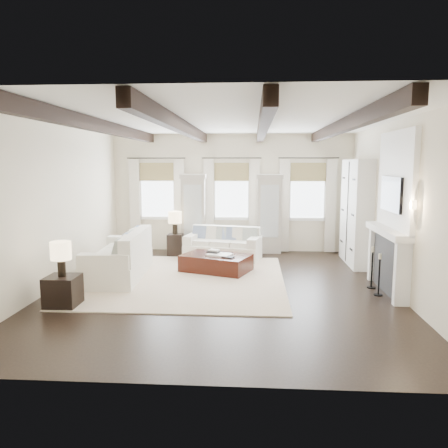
# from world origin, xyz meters

# --- Properties ---
(ground) EXTENTS (7.50, 7.50, 0.00)m
(ground) POSITION_xyz_m (0.00, 0.00, 0.00)
(ground) COLOR black
(ground) RESTS_ON ground
(room_shell) EXTENTS (6.54, 7.54, 3.22)m
(room_shell) POSITION_xyz_m (0.75, 0.90, 1.89)
(room_shell) COLOR #EEE2C5
(room_shell) RESTS_ON ground
(area_rug) EXTENTS (4.11, 4.28, 0.02)m
(area_rug) POSITION_xyz_m (-0.83, 0.59, 0.01)
(area_rug) COLOR beige
(area_rug) RESTS_ON ground
(sofa_back) EXTENTS (2.01, 1.22, 0.80)m
(sofa_back) POSITION_xyz_m (-0.16, 2.71, 0.33)
(sofa_back) COLOR white
(sofa_back) RESTS_ON ground
(sofa_left) EXTENTS (1.15, 2.34, 0.98)m
(sofa_left) POSITION_xyz_m (-2.18, 0.68, 0.40)
(sofa_left) COLOR white
(sofa_left) RESTS_ON ground
(ottoman) EXTENTS (1.68, 1.37, 0.38)m
(ottoman) POSITION_xyz_m (-0.23, 1.32, 0.19)
(ottoman) COLOR black
(ottoman) RESTS_ON ground
(tray) EXTENTS (0.60, 0.53, 0.04)m
(tray) POSITION_xyz_m (-0.15, 1.25, 0.40)
(tray) COLOR white
(tray) RESTS_ON ottoman
(book_lower) EXTENTS (0.31, 0.28, 0.04)m
(book_lower) POSITION_xyz_m (-0.29, 1.37, 0.44)
(book_lower) COLOR #262628
(book_lower) RESTS_ON tray
(book_upper) EXTENTS (0.27, 0.24, 0.03)m
(book_upper) POSITION_xyz_m (-0.27, 1.38, 0.48)
(book_upper) COLOR beige
(book_upper) RESTS_ON book_lower
(book_loose) EXTENTS (0.29, 0.25, 0.03)m
(book_loose) POSITION_xyz_m (0.06, 1.04, 0.40)
(book_loose) COLOR #262628
(book_loose) RESTS_ON ottoman
(side_table_front) EXTENTS (0.53, 0.53, 0.53)m
(side_table_front) POSITION_xyz_m (-2.62, -1.24, 0.26)
(side_table_front) COLOR black
(side_table_front) RESTS_ON ground
(lamp_front) EXTENTS (0.34, 0.34, 0.59)m
(lamp_front) POSITION_xyz_m (-2.62, -1.24, 0.93)
(lamp_front) COLOR black
(lamp_front) RESTS_ON side_table_front
(side_table_back) EXTENTS (0.38, 0.38, 0.58)m
(side_table_back) POSITION_xyz_m (-1.44, 2.95, 0.29)
(side_table_back) COLOR black
(side_table_back) RESTS_ON ground
(lamp_back) EXTENTS (0.35, 0.35, 0.59)m
(lamp_back) POSITION_xyz_m (-1.44, 2.95, 0.98)
(lamp_back) COLOR black
(lamp_back) RESTS_ON side_table_back
(candlestick_near) EXTENTS (0.16, 0.16, 0.78)m
(candlestick_near) POSITION_xyz_m (2.90, -0.26, 0.32)
(candlestick_near) COLOR black
(candlestick_near) RESTS_ON ground
(candlestick_far) EXTENTS (0.17, 0.17, 0.82)m
(candlestick_far) POSITION_xyz_m (2.90, 0.22, 0.34)
(candlestick_far) COLOR black
(candlestick_far) RESTS_ON ground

